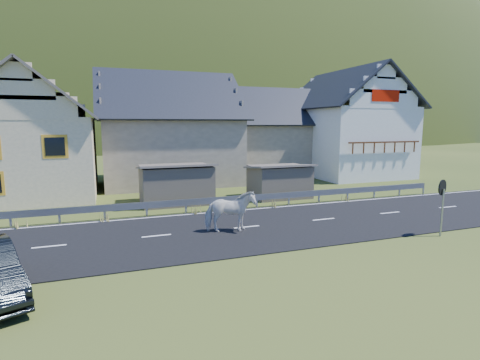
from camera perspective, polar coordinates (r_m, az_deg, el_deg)
name	(u,v)px	position (r m, az deg, el deg)	size (l,w,h in m)	color
ground	(247,228)	(16.95, 1.02, -7.30)	(160.00, 160.00, 0.00)	#2F3F16
road	(247,227)	(16.95, 1.02, -7.24)	(60.00, 7.00, 0.04)	black
lane_markings	(247,227)	(16.94, 1.03, -7.15)	(60.00, 6.60, 0.01)	silver
guardrail	(222,200)	(20.21, -2.69, -3.07)	(28.10, 0.09, 0.75)	#93969B
shed_left	(176,184)	(22.35, -9.74, -0.66)	(4.30, 3.30, 2.40)	#6A5E4E
shed_right	(279,182)	(23.89, 6.01, -0.24)	(3.80, 2.90, 2.20)	#6A5E4E
house_cream	(35,128)	(27.56, -28.79, 6.94)	(7.80, 9.80, 8.30)	#F9E1AF
house_stone_a	(168,124)	(30.62, -10.88, 8.40)	(10.80, 9.80, 8.90)	gray
house_stone_b	(272,128)	(35.48, 4.92, 7.88)	(9.80, 8.80, 8.10)	gray
house_white	(346,119)	(35.89, 15.83, 8.92)	(8.80, 10.80, 9.70)	silver
mountain	(129,173)	(197.08, -16.50, 1.02)	(440.00, 280.00, 260.00)	#253712
horse	(230,211)	(16.00, -1.54, -4.80)	(2.12, 0.97, 1.79)	silver
traffic_mirror	(442,195)	(17.49, 28.43, -2.00)	(0.64, 0.28, 2.38)	#93969B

